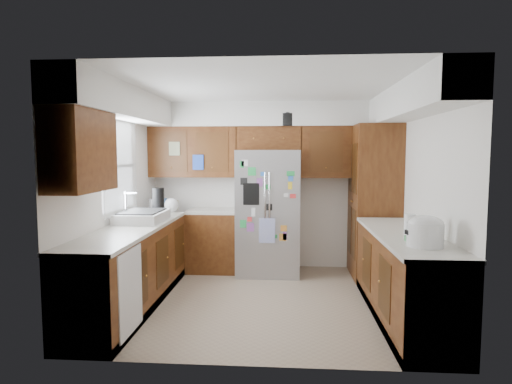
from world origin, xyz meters
TOP-DOWN VIEW (x-y plane):
  - floor at (0.00, 0.00)m, footprint 3.60×3.60m
  - room_shell at (-0.11, 0.36)m, footprint 3.64×3.24m
  - left_counter_run at (-1.36, 0.03)m, footprint 1.36×3.20m
  - right_counter_run at (1.50, -0.47)m, footprint 0.63×2.25m
  - pantry at (1.50, 1.15)m, footprint 0.60×0.90m
  - fridge at (-0.00, 1.20)m, footprint 0.90×0.79m
  - bridge_cabinet at (0.00, 1.43)m, footprint 0.96×0.34m
  - fridge_top_items at (0.08, 1.39)m, footprint 0.82×0.36m
  - sink_assembly at (-1.50, 0.10)m, footprint 0.52×0.70m
  - left_counter_clutter at (-1.45, 0.81)m, footprint 0.38×0.90m
  - rice_cooker at (1.50, -1.10)m, footprint 0.33×0.32m
  - paper_towel at (1.46, -0.78)m, footprint 0.11×0.11m

SIDE VIEW (x-z plane):
  - floor at x=0.00m, z-range 0.00..0.00m
  - right_counter_run at x=1.50m, z-range -0.04..0.88m
  - left_counter_run at x=-1.36m, z-range -0.03..0.89m
  - fridge at x=0.00m, z-range 0.00..1.80m
  - sink_assembly at x=-1.50m, z-range 0.80..1.17m
  - paper_towel at x=1.46m, z-range 0.92..1.17m
  - left_counter_clutter at x=-1.45m, z-range 0.86..1.24m
  - rice_cooker at x=1.50m, z-range 0.93..1.21m
  - pantry at x=1.50m, z-range 0.00..2.15m
  - room_shell at x=-0.11m, z-range 0.56..3.08m
  - bridge_cabinet at x=0.00m, z-range 1.80..2.15m
  - fridge_top_items at x=0.08m, z-range 2.15..2.40m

